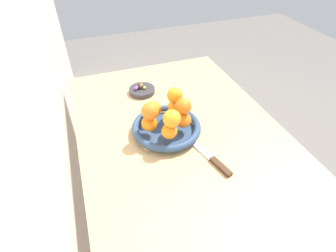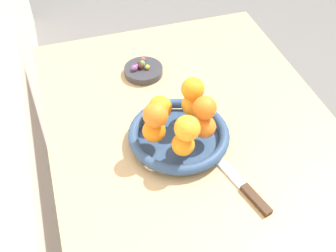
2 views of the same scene
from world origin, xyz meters
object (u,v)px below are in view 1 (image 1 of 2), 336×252
orange_0 (184,120)px  candy_ball_0 (142,83)px  candy_ball_6 (141,87)px  knife (208,156)px  candy_dish (142,90)px  orange_8 (172,119)px  fruit_bowl (166,128)px  candy_ball_7 (141,87)px  candy_ball_1 (138,87)px  orange_4 (169,131)px  candy_ball_2 (141,86)px  orange_3 (149,123)px  orange_7 (184,106)px  candy_ball_3 (140,86)px  orange_2 (153,109)px  orange_6 (175,95)px  candy_ball_5 (136,88)px  candy_ball_4 (145,88)px  orange_5 (150,111)px  dining_table (180,148)px  orange_1 (175,107)px

orange_0 → candy_ball_0: size_ratio=3.78×
candy_ball_6 → knife: size_ratio=0.07×
candy_dish → orange_8: bearing=-178.9°
fruit_bowl → candy_ball_7: (0.30, 0.02, 0.01)m
candy_ball_1 → orange_4: bearing=-177.2°
candy_ball_1 → candy_ball_7: 0.01m
candy_ball_1 → candy_ball_2: candy_ball_2 is taller
candy_ball_7 → orange_3: bearing=170.9°
orange_4 → orange_7: 0.10m
orange_4 → candy_ball_3: 0.38m
orange_2 → orange_6: (-0.02, -0.08, 0.06)m
orange_2 → knife: size_ratio=0.24×
orange_4 → orange_0: bearing=-60.9°
orange_6 → knife: 0.25m
candy_ball_2 → knife: 0.48m
orange_7 → candy_ball_5: (0.32, 0.10, -0.09)m
candy_ball_1 → candy_ball_2: bearing=-82.5°
candy_dish → orange_8: (-0.37, -0.01, 0.11)m
orange_7 → candy_ball_6: 0.34m
candy_ball_3 → candy_ball_4: size_ratio=1.43×
orange_5 → knife: bearing=-134.5°
orange_5 → candy_ball_1: bearing=-5.8°
candy_ball_0 → candy_ball_4: same height
dining_table → orange_3: size_ratio=19.22×
fruit_bowl → candy_ball_6: 0.30m
candy_dish → orange_7: 0.35m
orange_0 → knife: orange_0 is taller
orange_2 → orange_5: (-0.08, 0.03, 0.06)m
orange_4 → orange_3: bearing=40.6°
candy_ball_0 → candy_ball_3: candy_ball_3 is taller
orange_5 → candy_ball_6: (0.31, -0.04, -0.10)m
candy_dish → candy_ball_6: size_ratio=6.15×
orange_4 → orange_6: 0.14m
candy_dish → orange_4: 0.37m
fruit_bowl → candy_ball_3: (0.31, 0.02, 0.01)m
dining_table → knife: bearing=-165.5°
candy_ball_2 → knife: bearing=-167.0°
candy_ball_2 → candy_ball_6: (-0.01, 0.00, -0.00)m
candy_dish → candy_ball_3: size_ratio=5.67×
orange_6 → candy_ball_0: (0.28, 0.05, -0.10)m
candy_ball_6 → orange_2: bearing=177.5°
orange_7 → candy_ball_2: 0.35m
orange_2 → orange_6: orange_6 is taller
fruit_bowl → candy_ball_1: (0.30, 0.03, 0.01)m
orange_8 → candy_ball_7: orange_8 is taller
orange_7 → knife: orange_7 is taller
fruit_bowl → orange_5: bearing=101.7°
orange_1 → orange_2: same height
candy_ball_6 → candy_ball_7: (0.00, -0.00, -0.00)m
orange_7 → candy_ball_0: (0.35, 0.06, -0.10)m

